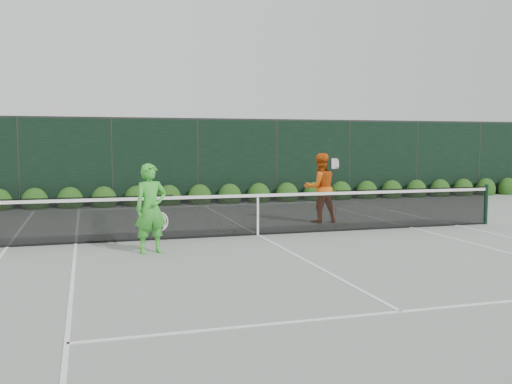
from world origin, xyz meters
name	(u,v)px	position (x,y,z in m)	size (l,w,h in m)	color
ground	(258,235)	(0.00, 0.00, 0.00)	(80.00, 80.00, 0.00)	gray
tennis_net	(257,213)	(-0.02, 0.00, 0.53)	(12.90, 0.10, 1.07)	#10301D
player_woman	(151,209)	(-2.65, -1.46, 0.89)	(0.73, 0.56, 1.78)	green
player_man	(320,188)	(2.27, 1.59, 0.95)	(0.96, 0.72, 1.90)	#D75912
court_lines	(258,235)	(0.00, 0.00, 0.01)	(11.03, 23.83, 0.01)	white
windscreen_fence	(299,178)	(0.00, -2.71, 1.51)	(32.00, 21.07, 3.06)	black
hedge_row	(200,197)	(0.00, 7.15, 0.23)	(31.66, 0.65, 0.94)	#183D10
tennis_balls	(222,233)	(-0.80, 0.32, 0.03)	(5.59, 1.97, 0.07)	#D9E833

